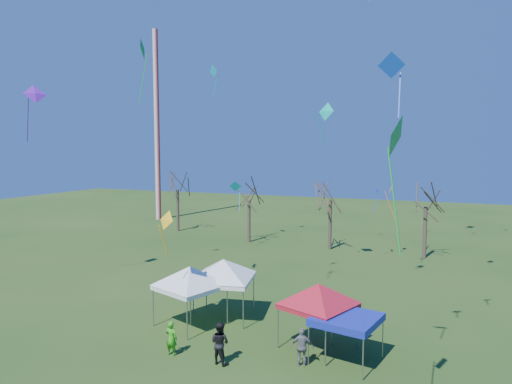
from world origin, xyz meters
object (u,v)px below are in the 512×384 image
tree_2 (331,183)px  person_green (171,338)px  radio_mast (157,126)px  tent_white_mid (223,263)px  tent_red (319,288)px  tent_blue (347,320)px  tree_1 (249,185)px  person_dark (220,343)px  tree_0 (177,175)px  person_grey (302,347)px  tree_3 (426,188)px  tent_white_west (190,270)px

tree_2 → person_green: (-1.66, -24.71, -5.50)m
radio_mast → tent_white_mid: 39.03m
tent_red → tent_blue: size_ratio=1.22×
tree_1 → tree_2: bearing=-1.8°
person_dark → tent_blue: bearing=-144.7°
tent_white_mid → person_green: bearing=-91.6°
tree_2 → person_green: 25.37m
tree_1 → tent_red: tree_1 is taller
tent_white_mid → tent_blue: tent_white_mid is taller
tree_0 → person_grey: tree_0 is taller
tent_red → tent_blue: 2.03m
person_green → person_grey: person_grey is taller
tent_blue → person_green: bearing=-162.5°
tent_white_mid → person_dark: size_ratio=2.30×
tree_2 → tent_red: tree_2 is taller
radio_mast → person_green: radio_mast is taller
tent_blue → person_dark: size_ratio=1.68×
tree_0 → tree_1: bearing=-15.2°
tree_0 → person_grey: (22.66, -26.47, -5.64)m
tree_2 → tent_red: size_ratio=2.15×
tent_blue → tree_0: bearing=133.9°
tree_1 → tree_3: tree_3 is taller
radio_mast → tree_2: size_ratio=3.06×
tent_red → person_green: tent_red is taller
tree_2 → tent_white_west: tree_2 is taller
tree_3 → tent_white_west: tree_3 is taller
tent_white_mid → person_grey: bearing=-34.1°
radio_mast → person_grey: radio_mast is taller
tree_2 → person_grey: bearing=-79.9°
tent_blue → person_green: (-7.53, -2.38, -1.12)m
tree_2 → person_grey: size_ratio=4.83×
person_green → tent_red: bearing=-153.1°
tent_red → person_grey: size_ratio=2.25×
tent_red → tent_white_mid: bearing=162.8°
tent_blue → tree_2: bearing=104.7°
tree_1 → tent_white_west: bearing=-75.1°
radio_mast → tent_red: size_ratio=6.56×
person_dark → tree_1: bearing=-58.5°
radio_mast → tree_1: bearing=-28.5°
tent_white_west → tree_2: bearing=82.9°
tree_2 → tree_3: size_ratio=1.03×
person_grey → tent_red: bearing=-112.1°
tent_white_mid → tree_2: bearing=85.6°
tent_red → tent_blue: (1.51, -0.92, -0.99)m
tent_white_west → person_grey: tent_white_west is taller
tree_2 → tent_white_west: bearing=-97.1°
tent_red → person_dark: tent_red is taller
tree_3 → tent_white_mid: 21.87m
radio_mast → person_dark: bearing=-52.4°
tent_white_mid → tent_blue: 7.97m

